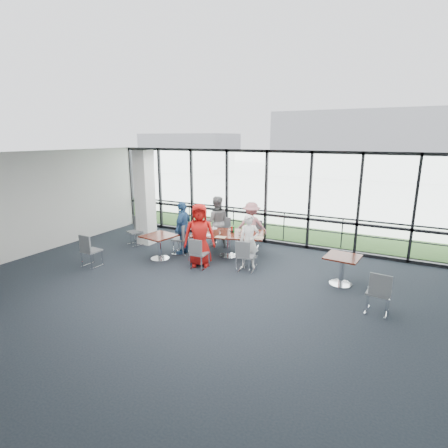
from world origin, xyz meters
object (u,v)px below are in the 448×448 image
at_px(diner_far_right, 251,226).
at_px(chair_main_fl, 221,232).
at_px(side_table_right, 342,261).
at_px(chair_main_nl, 199,254).
at_px(diner_far_left, 217,222).
at_px(diner_end, 183,228).
at_px(chair_spare_la, 91,251).
at_px(chair_main_nr, 246,256).
at_px(chair_spare_r, 379,293).
at_px(main_table, 229,236).
at_px(diner_near_right, 249,242).
at_px(chair_spare_lb, 135,232).
at_px(structural_column, 145,198).
at_px(diner_near_left, 200,235).
at_px(chair_main_fr, 252,235).
at_px(side_table_left, 159,239).
at_px(chair_main_end, 181,239).

relative_size(diner_far_right, chair_main_fl, 1.73).
bearing_deg(side_table_right, chair_main_nl, -169.86).
distance_m(diner_far_right, chair_main_nl, 2.41).
height_order(diner_far_left, diner_end, diner_far_left).
relative_size(diner_far_left, chair_spare_la, 1.83).
relative_size(diner_far_left, chair_main_nr, 1.98).
relative_size(chair_main_fl, chair_spare_r, 0.99).
bearing_deg(chair_main_fl, diner_far_left, 57.68).
distance_m(main_table, chair_spare_la, 4.01).
xyz_separation_m(diner_near_right, chair_spare_lb, (-4.30, 0.17, -0.30)).
bearing_deg(structural_column, diner_end, -11.40).
bearing_deg(diner_near_left, chair_main_fl, 71.66).
bearing_deg(chair_main_fr, side_table_left, 34.57).
relative_size(side_table_left, chair_spare_la, 1.08).
height_order(structural_column, chair_spare_la, structural_column).
bearing_deg(diner_far_right, chair_spare_lb, -2.06).
distance_m(structural_column, chair_spare_r, 7.82).
xyz_separation_m(chair_main_nr, chair_main_fr, (-0.70, 2.06, 0.00)).
xyz_separation_m(diner_near_right, chair_spare_la, (-4.00, -2.00, -0.30)).
bearing_deg(diner_near_right, side_table_left, 160.90).
bearing_deg(chair_main_end, chair_main_nl, 42.12).
height_order(diner_far_left, chair_spare_la, diner_far_left).
relative_size(main_table, chair_spare_lb, 2.59).
bearing_deg(diner_end, diner_far_right, 122.80).
height_order(chair_main_nr, chair_main_end, chair_main_end).
height_order(diner_near_right, chair_main_fr, diner_near_right).
xyz_separation_m(main_table, side_table_right, (3.47, -0.62, -0.02)).
relative_size(structural_column, diner_near_left, 1.77).
distance_m(main_table, diner_near_left, 1.16).
relative_size(structural_column, chair_main_end, 3.37).
distance_m(chair_main_fl, chair_main_fr, 1.10).
xyz_separation_m(diner_far_right, chair_main_fl, (-1.09, -0.09, -0.33)).
bearing_deg(chair_spare_lb, chair_main_nl, -173.84).
distance_m(diner_near_right, chair_spare_la, 4.48).
distance_m(side_table_right, diner_near_right, 2.53).
distance_m(side_table_right, diner_far_left, 4.51).
xyz_separation_m(structural_column, chair_main_fr, (3.44, 1.25, -1.16)).
height_order(diner_far_left, chair_spare_r, diner_far_left).
bearing_deg(chair_main_nr, side_table_right, -4.56).
relative_size(chair_main_nl, chair_main_nr, 0.99).
xyz_separation_m(chair_main_fr, chair_spare_lb, (-3.66, -1.59, 0.03)).
height_order(diner_near_left, chair_main_nl, diner_near_left).
xyz_separation_m(structural_column, diner_far_right, (3.46, 1.09, -0.82)).
xyz_separation_m(main_table, diner_far_left, (-0.82, 0.74, 0.21)).
xyz_separation_m(diner_near_left, chair_spare_la, (-2.68, -1.51, -0.44)).
bearing_deg(structural_column, chair_spare_lb, -122.13).
distance_m(diner_far_right, diner_end, 2.23).
xyz_separation_m(structural_column, chair_main_nl, (2.89, -1.22, -1.17)).
relative_size(main_table, diner_near_left, 1.34).
height_order(diner_far_right, chair_main_end, diner_far_right).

